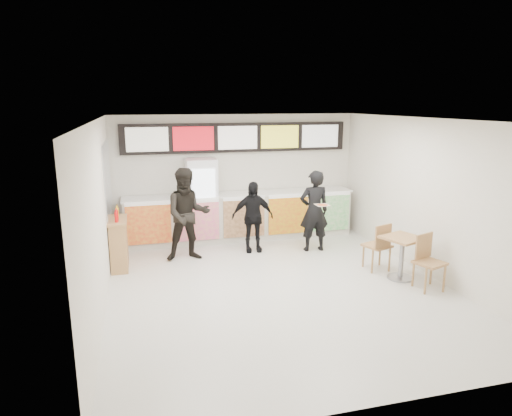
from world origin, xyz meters
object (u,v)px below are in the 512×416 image
object	(u,v)px
drinks_fridge	(202,201)
customer_mid	(252,217)
service_counter	(241,216)
cafe_table	(402,250)
customer_left	(188,215)
condiment_ledge	(119,243)
customer_main	(314,211)

from	to	relation	value
drinks_fridge	customer_mid	size ratio (longest dim) A/B	1.26
service_counter	cafe_table	world-z (taller)	service_counter
customer_left	customer_mid	size ratio (longest dim) A/B	1.23
customer_mid	condiment_ledge	size ratio (longest dim) A/B	1.32
cafe_table	condiment_ledge	bearing A→B (deg)	139.73
service_counter	customer_left	xyz separation A→B (m)	(-1.41, -1.19, 0.41)
service_counter	condiment_ledge	size ratio (longest dim) A/B	4.60
drinks_fridge	customer_main	distance (m)	2.67
customer_mid	drinks_fridge	bearing A→B (deg)	137.27
service_counter	drinks_fridge	world-z (taller)	drinks_fridge
drinks_fridge	cafe_table	bearing A→B (deg)	-45.24
customer_left	cafe_table	size ratio (longest dim) A/B	1.13
customer_main	customer_mid	distance (m)	1.38
customer_mid	cafe_table	bearing A→B (deg)	-41.85
customer_main	cafe_table	xyz separation A→B (m)	(0.98, -2.03, -0.34)
service_counter	customer_main	bearing A→B (deg)	-42.82
customer_main	service_counter	bearing A→B (deg)	-39.88
service_counter	customer_left	distance (m)	1.89
customer_main	customer_left	size ratio (longest dim) A/B	0.93
service_counter	customer_mid	world-z (taller)	customer_mid
service_counter	condiment_ledge	bearing A→B (deg)	-154.53
cafe_table	drinks_fridge	bearing A→B (deg)	115.29
service_counter	cafe_table	distance (m)	4.07
cafe_table	condiment_ledge	size ratio (longest dim) A/B	1.43
service_counter	customer_mid	size ratio (longest dim) A/B	3.49
customer_main	cafe_table	size ratio (longest dim) A/B	1.06
drinks_fridge	cafe_table	xyz separation A→B (m)	(3.30, -3.33, -0.43)
customer_mid	cafe_table	world-z (taller)	customer_mid
service_counter	customer_main	world-z (taller)	customer_main
cafe_table	condiment_ledge	world-z (taller)	condiment_ledge
customer_left	customer_mid	world-z (taller)	customer_left
customer_main	condiment_ledge	size ratio (longest dim) A/B	1.51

